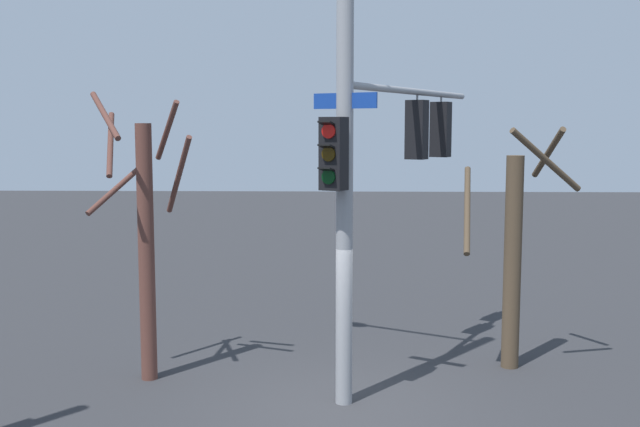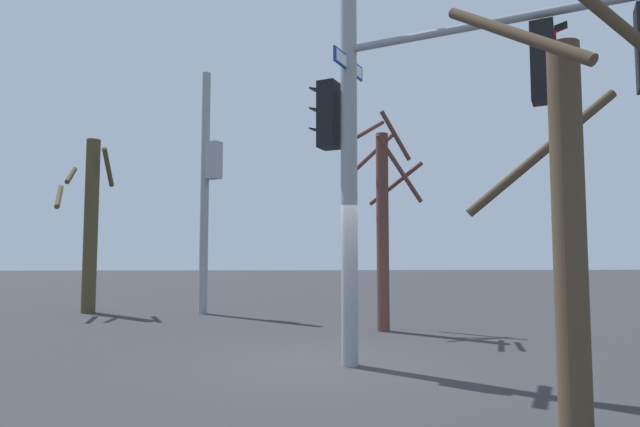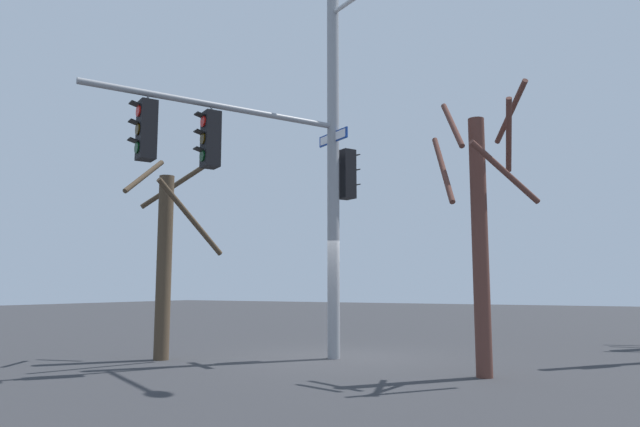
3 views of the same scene
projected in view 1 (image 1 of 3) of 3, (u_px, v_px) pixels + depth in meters
The scene contains 4 objects.
ground_plane at pixel (341, 408), 11.96m from camera, with size 80.00×80.00×0.00m, color #2E2E31.
main_signal_pole_assembly at pixel (363, 124), 12.57m from camera, with size 5.44×5.40×8.24m.
bare_tree_behind_pole at pixel (145, 236), 13.09m from camera, with size 1.90×1.94×5.00m.
bare_tree_corner at pixel (513, 251), 13.74m from camera, with size 2.10×2.09×4.41m.
Camera 1 is at (-0.01, 11.54, 4.41)m, focal length 42.70 mm.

